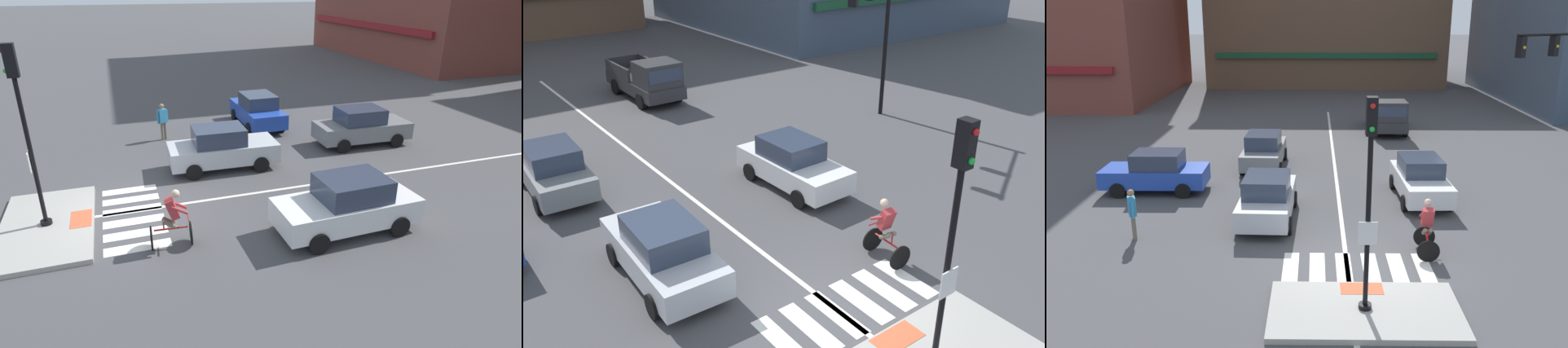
% 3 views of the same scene
% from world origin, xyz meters
% --- Properties ---
extents(ground_plane, '(300.00, 300.00, 0.00)m').
position_xyz_m(ground_plane, '(0.00, 0.00, 0.00)').
color(ground_plane, '#474749').
extents(traffic_island, '(4.62, 2.58, 0.15)m').
position_xyz_m(traffic_island, '(0.00, -2.50, 0.07)').
color(traffic_island, '#A3A099').
rests_on(traffic_island, ground).
extents(tactile_pad_front, '(1.10, 0.60, 0.01)m').
position_xyz_m(tactile_pad_front, '(0.00, -1.56, 0.15)').
color(tactile_pad_front, '#DB5B38').
rests_on(tactile_pad_front, traffic_island).
extents(signal_pole, '(0.44, 0.38, 5.09)m').
position_xyz_m(signal_pole, '(0.00, -2.51, 3.21)').
color(signal_pole, black).
rests_on(signal_pole, traffic_island).
extents(crosswalk_stripe_a, '(0.44, 1.80, 0.01)m').
position_xyz_m(crosswalk_stripe_a, '(-1.89, -0.08, 0.00)').
color(crosswalk_stripe_a, silver).
rests_on(crosswalk_stripe_a, ground).
extents(crosswalk_stripe_b, '(0.44, 1.80, 0.01)m').
position_xyz_m(crosswalk_stripe_b, '(-1.14, -0.08, 0.00)').
color(crosswalk_stripe_b, silver).
rests_on(crosswalk_stripe_b, ground).
extents(crosswalk_stripe_c, '(0.44, 1.80, 0.01)m').
position_xyz_m(crosswalk_stripe_c, '(-0.38, -0.08, 0.00)').
color(crosswalk_stripe_c, silver).
rests_on(crosswalk_stripe_c, ground).
extents(crosswalk_stripe_d, '(0.44, 1.80, 0.01)m').
position_xyz_m(crosswalk_stripe_d, '(0.38, -0.08, 0.00)').
color(crosswalk_stripe_d, silver).
rests_on(crosswalk_stripe_d, ground).
extents(crosswalk_stripe_e, '(0.44, 1.80, 0.01)m').
position_xyz_m(crosswalk_stripe_e, '(1.14, -0.08, 0.00)').
color(crosswalk_stripe_e, silver).
rests_on(crosswalk_stripe_e, ground).
extents(crosswalk_stripe_f, '(0.44, 1.80, 0.01)m').
position_xyz_m(crosswalk_stripe_f, '(1.89, -0.08, 0.00)').
color(crosswalk_stripe_f, silver).
rests_on(crosswalk_stripe_f, ground).
extents(lane_centre_line, '(0.14, 28.00, 0.01)m').
position_xyz_m(lane_centre_line, '(-0.28, 10.00, 0.00)').
color(lane_centre_line, silver).
rests_on(lane_centre_line, ground).
extents(traffic_light_mast, '(4.12, 2.20, 6.33)m').
position_xyz_m(traffic_light_mast, '(9.24, 8.59, 4.39)').
color(traffic_light_mast, black).
rests_on(traffic_light_mast, ground).
extents(car_grey_westbound_far, '(1.96, 4.16, 1.64)m').
position_xyz_m(car_grey_westbound_far, '(-3.57, 9.96, 0.81)').
color(car_grey_westbound_far, slate).
rests_on(car_grey_westbound_far, ground).
extents(car_silver_westbound_near, '(1.94, 4.15, 1.64)m').
position_xyz_m(car_silver_westbound_near, '(-2.85, 3.48, 0.81)').
color(car_silver_westbound_near, silver).
rests_on(car_silver_westbound_near, ground).
extents(car_blue_cross_left, '(4.11, 1.87, 1.64)m').
position_xyz_m(car_blue_cross_left, '(-7.57, 6.47, 0.81)').
color(car_blue_cross_left, '#2347B7').
rests_on(car_blue_cross_left, ground).
extents(car_white_eastbound_mid, '(1.94, 4.15, 1.64)m').
position_xyz_m(car_white_eastbound_mid, '(2.84, 5.73, 0.81)').
color(car_white_eastbound_mid, white).
rests_on(car_white_eastbound_mid, ground).
extents(pickup_truck_charcoal_eastbound_distant, '(2.09, 5.11, 2.08)m').
position_xyz_m(pickup_truck_charcoal_eastbound_distant, '(3.06, 17.36, 0.98)').
color(pickup_truck_charcoal_eastbound_distant, '#2D2D30').
rests_on(pickup_truck_charcoal_eastbound_distant, ground).
extents(cyclist, '(0.74, 1.14, 1.68)m').
position_xyz_m(cyclist, '(2.12, 0.88, 0.87)').
color(cyclist, black).
rests_on(cyclist, ground).
extents(pedestrian_at_curb_left, '(0.35, 0.51, 1.67)m').
position_xyz_m(pedestrian_at_curb_left, '(-6.95, 1.77, 0.98)').
color(pedestrian_at_curb_left, '#6B6051').
rests_on(pedestrian_at_curb_left, ground).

